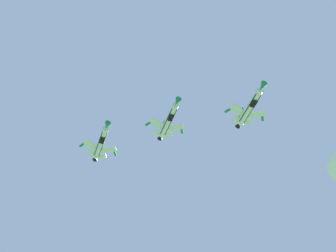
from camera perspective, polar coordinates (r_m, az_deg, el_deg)
name	(u,v)px	position (r m, az deg, el deg)	size (l,w,h in m)	color
fighter_jet_lead	(250,106)	(138.08, 8.36, 2.03)	(12.03, 13.47, 4.34)	silver
fighter_jet_left_wing	(169,120)	(145.21, 0.07, 0.64)	(12.03, 13.47, 4.34)	silver
fighter_jet_right_wing	(101,142)	(151.24, -6.82, -1.64)	(12.03, 13.47, 4.37)	silver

